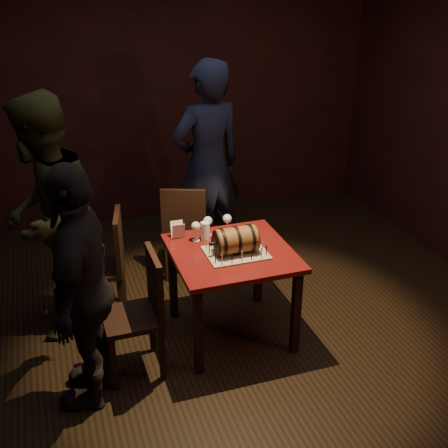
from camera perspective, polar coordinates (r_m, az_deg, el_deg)
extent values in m
plane|color=black|center=(4.65, 0.28, -10.91)|extent=(5.00, 5.00, 0.00)
cube|color=black|center=(6.33, -7.18, 12.70)|extent=(5.00, 0.04, 2.80)
cube|color=#4E0D0E|center=(4.26, 0.78, -2.96)|extent=(0.90, 0.90, 0.04)
cube|color=black|center=(4.05, -2.62, -10.86)|extent=(0.06, 0.06, 0.71)
cube|color=black|center=(4.28, 7.32, -8.89)|extent=(0.06, 0.06, 0.71)
cube|color=black|center=(4.67, -5.22, -5.64)|extent=(0.06, 0.06, 0.71)
cube|color=black|center=(4.87, 3.51, -4.20)|extent=(0.06, 0.06, 0.71)
cube|color=#A39983|center=(4.21, 1.22, -2.94)|extent=(0.45, 0.35, 0.01)
cylinder|color=brown|center=(4.16, 1.23, -1.65)|extent=(0.30, 0.20, 0.20)
cylinder|color=black|center=(4.13, -0.21, -1.87)|extent=(0.02, 0.21, 0.21)
cylinder|color=black|center=(4.16, 1.23, -1.65)|extent=(0.02, 0.21, 0.21)
cylinder|color=black|center=(4.20, 2.65, -1.44)|extent=(0.02, 0.21, 0.21)
cylinder|color=black|center=(4.12, -0.77, -1.96)|extent=(0.01, 0.19, 0.19)
cylinder|color=black|center=(4.21, 3.19, -1.36)|extent=(0.01, 0.19, 0.19)
cylinder|color=black|center=(4.11, -1.05, -2.00)|extent=(0.04, 0.02, 0.02)
sphere|color=black|center=(4.11, -1.32, -2.04)|extent=(0.03, 0.03, 0.03)
cylinder|color=#FAE395|center=(4.02, -0.19, -3.61)|extent=(0.01, 0.01, 0.08)
cylinder|color=black|center=(4.00, -0.19, -3.04)|extent=(0.00, 0.00, 0.01)
cylinder|color=black|center=(4.04, 0.82, -3.45)|extent=(0.01, 0.01, 0.08)
cylinder|color=black|center=(4.02, 0.83, -2.88)|extent=(0.00, 0.00, 0.01)
cylinder|color=#FAE395|center=(4.07, 1.83, -3.28)|extent=(0.01, 0.01, 0.08)
cylinder|color=black|center=(4.04, 1.84, -2.72)|extent=(0.00, 0.00, 0.01)
cylinder|color=black|center=(4.09, 2.83, -3.12)|extent=(0.01, 0.01, 0.08)
cylinder|color=black|center=(4.07, 2.84, -2.56)|extent=(0.00, 0.00, 0.01)
cylinder|color=#FAE395|center=(4.11, 3.81, -2.96)|extent=(0.01, 0.01, 0.08)
cylinder|color=black|center=(4.09, 3.83, -2.40)|extent=(0.00, 0.00, 0.01)
cylinder|color=black|center=(4.15, 4.32, -2.70)|extent=(0.01, 0.01, 0.08)
cylinder|color=black|center=(4.13, 4.34, -2.15)|extent=(0.00, 0.00, 0.01)
cylinder|color=#FAE395|center=(4.21, 3.93, -2.25)|extent=(0.01, 0.01, 0.08)
cylinder|color=black|center=(4.19, 3.94, -1.70)|extent=(0.00, 0.00, 0.01)
cylinder|color=black|center=(4.28, 3.54, -1.81)|extent=(0.01, 0.01, 0.08)
cylinder|color=black|center=(4.26, 3.56, -1.27)|extent=(0.00, 0.00, 0.01)
cylinder|color=#FAE395|center=(4.34, 3.18, -1.38)|extent=(0.01, 0.01, 0.08)
cylinder|color=black|center=(4.32, 3.19, -0.85)|extent=(0.00, 0.00, 0.01)
cylinder|color=black|center=(4.36, 2.53, -1.24)|extent=(0.01, 0.01, 0.08)
cylinder|color=black|center=(4.34, 2.54, -0.71)|extent=(0.00, 0.00, 0.01)
cylinder|color=#FAE395|center=(4.33, 1.60, -1.39)|extent=(0.01, 0.01, 0.08)
cylinder|color=black|center=(4.31, 1.60, -0.85)|extent=(0.00, 0.00, 0.01)
cylinder|color=black|center=(4.31, 0.65, -1.53)|extent=(0.01, 0.01, 0.08)
cylinder|color=black|center=(4.29, 0.66, -0.99)|extent=(0.00, 0.00, 0.01)
cylinder|color=#FAE395|center=(4.29, -0.30, -1.67)|extent=(0.01, 0.01, 0.08)
cylinder|color=black|center=(4.27, -0.30, -1.13)|extent=(0.00, 0.00, 0.01)
cylinder|color=black|center=(4.27, -1.26, -1.82)|extent=(0.01, 0.01, 0.08)
cylinder|color=black|center=(4.25, -1.27, -1.27)|extent=(0.00, 0.00, 0.01)
cylinder|color=#FAE395|center=(4.23, -1.81, -2.06)|extent=(0.01, 0.01, 0.08)
cylinder|color=black|center=(4.21, -1.81, -1.51)|extent=(0.00, 0.00, 0.01)
cylinder|color=black|center=(4.17, -1.50, -2.51)|extent=(0.01, 0.01, 0.08)
cylinder|color=black|center=(4.15, -1.51, -1.96)|extent=(0.00, 0.00, 0.01)
cylinder|color=#FAE395|center=(4.11, -1.19, -2.97)|extent=(0.01, 0.01, 0.08)
cylinder|color=black|center=(4.09, -1.20, -2.41)|extent=(0.00, 0.00, 0.01)
cylinder|color=black|center=(4.04, -0.87, -3.45)|extent=(0.01, 0.01, 0.08)
cylinder|color=black|center=(4.02, -0.88, -2.88)|extent=(0.00, 0.00, 0.01)
cylinder|color=silver|center=(4.41, -2.85, -1.66)|extent=(0.06, 0.06, 0.01)
cylinder|color=silver|center=(4.38, -2.86, -1.11)|extent=(0.01, 0.01, 0.09)
sphere|color=silver|center=(4.35, -2.88, -0.22)|extent=(0.07, 0.07, 0.07)
sphere|color=#591114|center=(4.36, -2.88, -0.31)|extent=(0.05, 0.05, 0.05)
cylinder|color=silver|center=(4.49, -1.64, -1.09)|extent=(0.06, 0.06, 0.01)
cylinder|color=silver|center=(4.47, -1.65, -0.55)|extent=(0.01, 0.01, 0.09)
sphere|color=silver|center=(4.44, -1.66, 0.32)|extent=(0.07, 0.07, 0.07)
cylinder|color=silver|center=(4.53, 0.32, -0.85)|extent=(0.06, 0.06, 0.01)
cylinder|color=silver|center=(4.51, 0.32, -0.32)|extent=(0.01, 0.01, 0.09)
sphere|color=silver|center=(4.48, 0.33, 0.55)|extent=(0.07, 0.07, 0.07)
sphere|color=#BF594C|center=(4.48, 0.33, 0.47)|extent=(0.05, 0.05, 0.05)
cylinder|color=silver|center=(4.38, -1.90, -0.73)|extent=(0.07, 0.07, 0.15)
cylinder|color=#9E5414|center=(4.39, -1.90, -0.93)|extent=(0.06, 0.06, 0.11)
cylinder|color=white|center=(4.36, -1.91, -0.16)|extent=(0.06, 0.06, 0.02)
cube|color=black|center=(5.27, -3.83, -0.64)|extent=(0.52, 0.52, 0.04)
cube|color=black|center=(5.51, -1.82, -2.11)|extent=(0.04, 0.04, 0.43)
cube|color=black|center=(5.55, -5.32, -2.03)|extent=(0.04, 0.04, 0.43)
cube|color=black|center=(5.22, -2.10, -3.82)|extent=(0.04, 0.04, 0.43)
cube|color=black|center=(5.25, -5.81, -3.71)|extent=(0.04, 0.04, 0.43)
cube|color=black|center=(5.01, -4.14, 1.05)|extent=(0.39, 0.18, 0.46)
cube|color=black|center=(4.74, -12.60, -4.40)|extent=(0.47, 0.47, 0.04)
cube|color=black|center=(5.02, -14.13, -5.88)|extent=(0.04, 0.04, 0.43)
cube|color=black|center=(4.73, -14.56, -7.98)|extent=(0.04, 0.04, 0.43)
cube|color=black|center=(4.98, -10.24, -5.72)|extent=(0.04, 0.04, 0.43)
cube|color=black|center=(4.69, -10.41, -7.83)|extent=(0.04, 0.04, 0.43)
cube|color=black|center=(4.60, -10.66, -1.59)|extent=(0.12, 0.40, 0.46)
cube|color=black|center=(4.07, -9.36, -9.40)|extent=(0.40, 0.40, 0.04)
cube|color=black|center=(4.33, -11.80, -11.09)|extent=(0.04, 0.04, 0.43)
cube|color=black|center=(4.06, -11.12, -13.81)|extent=(0.04, 0.04, 0.43)
cube|color=black|center=(4.36, -7.32, -10.38)|extent=(0.04, 0.04, 0.43)
cube|color=black|center=(4.10, -6.30, -13.02)|extent=(0.04, 0.04, 0.43)
cube|color=black|center=(3.96, -7.04, -5.99)|extent=(0.04, 0.40, 0.46)
imported|color=#191D33|center=(5.33, -1.68, 5.97)|extent=(0.81, 0.62, 1.98)
imported|color=#3C3E1F|center=(4.48, -17.58, 0.53)|extent=(0.95, 1.09, 1.92)
imported|color=black|center=(3.71, -14.19, -6.32)|extent=(0.71, 1.07, 1.69)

